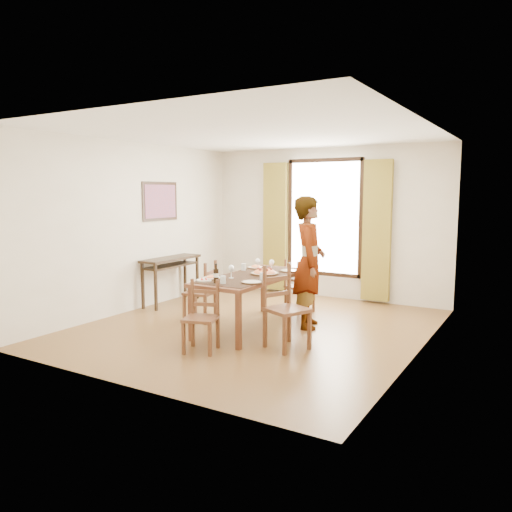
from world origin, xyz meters
The scene contains 22 objects.
ground centered at (0.00, 0.00, 0.00)m, with size 5.00×5.00×0.00m, color brown.
room_shell centered at (0.00, 0.13, 1.54)m, with size 4.60×5.10×2.74m.
console_table centered at (-2.03, 0.60, 0.68)m, with size 0.38×1.20×0.80m.
dining_table centered at (-0.02, -0.03, 0.69)m, with size 0.84×1.98×0.76m.
chair_west centered at (-0.86, -0.09, 0.42)m, with size 0.46×0.46×0.90m.
chair_north centered at (0.11, 1.17, 0.39)m, with size 0.49×0.49×0.84m.
chair_south centered at (-0.03, -1.22, 0.40)m, with size 0.48×0.48×0.85m.
chair_east centered at (0.79, -0.60, 0.47)m, with size 0.59×0.59×1.02m.
man centered at (0.62, 0.44, 0.93)m, with size 0.67×0.79×1.85m, color #9C9EA5.
plate_sw centered at (-0.33, -0.58, 0.78)m, with size 0.27×0.27×0.05m, color silver, non-canonical shape.
plate_se centered at (0.28, -0.56, 0.78)m, with size 0.27×0.27×0.05m, color silver, non-canonical shape.
plate_nw centered at (-0.30, 0.54, 0.78)m, with size 0.27×0.27×0.05m, color silver, non-canonical shape.
plate_ne centered at (0.28, 0.51, 0.78)m, with size 0.27×0.27×0.05m, color silver, non-canonical shape.
pasta_platter centered at (0.10, 0.10, 0.81)m, with size 0.40×0.40×0.10m, color #CC431A, non-canonical shape.
caprese_plate centered at (-0.33, -0.75, 0.78)m, with size 0.20×0.20×0.04m, color silver, non-canonical shape.
wine_glass_a centered at (-0.14, -0.40, 0.85)m, with size 0.08×0.08×0.18m, color white, non-canonical shape.
wine_glass_b centered at (0.07, 0.34, 0.85)m, with size 0.08×0.08×0.18m, color white, non-canonical shape.
wine_glass_c centered at (-0.16, 0.35, 0.85)m, with size 0.08×0.08×0.18m, color white, non-canonical shape.
tumbler_a centered at (0.30, -0.32, 0.81)m, with size 0.07×0.07×0.10m, color silver.
tumbler_b centered at (-0.36, 0.27, 0.81)m, with size 0.07×0.07×0.10m, color silver.
tumbler_c centered at (-0.01, -0.78, 0.81)m, with size 0.07×0.07×0.10m, color silver.
wine_bottle centered at (-0.12, -0.78, 0.88)m, with size 0.07×0.07×0.25m, color black, non-canonical shape.
Camera 1 is at (3.51, -5.92, 1.90)m, focal length 35.00 mm.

